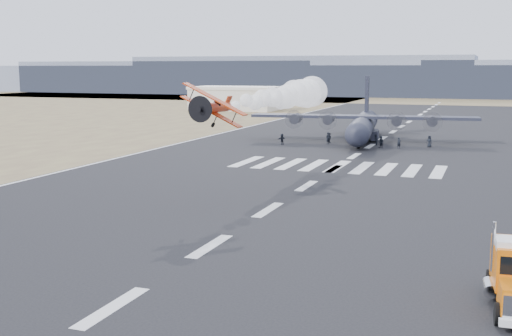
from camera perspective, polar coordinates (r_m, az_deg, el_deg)
The scene contains 19 objects.
ground at distance 34.00m, azimuth -12.65°, elevation -12.00°, with size 500.00×500.00×0.00m, color black.
scrub_far at distance 257.40m, azimuth 16.43°, elevation 5.87°, with size 500.00×80.00×0.00m, color brown.
runway_markings at distance 89.10m, azimuth 8.72°, elevation 1.06°, with size 60.00×260.00×0.01m, color silver, non-canonical shape.
ridge_seg_a at distance 356.81m, azimuth -16.44°, elevation 7.66°, with size 150.00×50.00×13.00m, color slate.
ridge_seg_b at distance 322.32m, azimuth -7.04°, elevation 8.04°, with size 150.00×50.00×15.00m, color slate.
ridge_seg_c at distance 298.20m, azimuth 4.25°, elevation 8.21°, with size 150.00×50.00×17.00m, color slate.
ridge_seg_d at distance 287.11m, azimuth 16.91°, elevation 7.43°, with size 150.00×50.00×13.00m, color slate.
hangar_left at distance 185.29m, azimuth -1.81°, elevation 6.24°, with size 24.50×14.50×6.70m.
aerobatic_biplane at distance 57.16m, azimuth -3.83°, elevation 5.43°, with size 5.90×5.74×4.00m.
smoke_trail at distance 80.06m, azimuth 3.69°, elevation 6.57°, with size 4.05×29.77×4.05m.
transport_aircraft at distance 108.03m, azimuth 9.49°, elevation 3.85°, with size 36.65×30.08×10.57m.
crew_a at distance 98.68m, azimuth 12.59°, elevation 2.19°, with size 0.61×0.50×1.67m, color black.
crew_b at distance 102.25m, azimuth 10.58°, elevation 2.48°, with size 0.80×0.50×1.66m, color black.
crew_c at distance 98.37m, azimuth 8.99°, elevation 2.29°, with size 1.12×0.52×1.73m, color black.
crew_d at distance 104.32m, azimuth 6.57°, elevation 2.68°, with size 0.94×0.48×1.61m, color black.
crew_e at distance 101.34m, azimuth 15.15°, elevation 2.30°, with size 0.87×0.54×1.79m, color black.
crew_f at distance 101.19m, azimuth 2.32°, elevation 2.58°, with size 1.60×0.52×1.73m, color black.
crew_g at distance 102.60m, azimuth 6.39°, elevation 2.65°, with size 0.68×0.56×1.86m, color black.
crew_h at distance 98.34m, azimuth 11.06°, elevation 2.26°, with size 0.89×0.55×1.83m, color black.
Camera 1 is at (17.57, -26.52, 12.01)m, focal length 45.00 mm.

